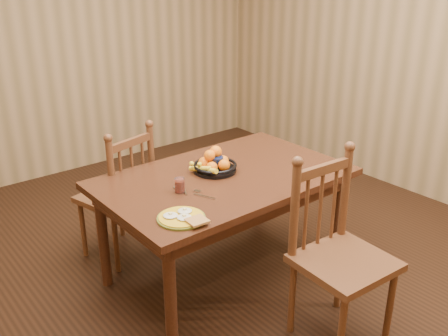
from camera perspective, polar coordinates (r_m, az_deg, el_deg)
room at (r=3.06m, az=-0.00°, el=9.57°), size 4.52×5.02×2.72m
dining_table at (r=3.28m, az=-0.00°, el=-2.18°), size 1.60×1.00×0.75m
chair_far at (r=3.65m, az=-11.83°, el=-3.05°), size 0.55×0.54×1.00m
chair_near at (r=2.89m, az=12.97°, el=-9.68°), size 0.52×0.50×1.08m
breakfast_plate at (r=2.70m, az=-4.82°, el=-5.65°), size 0.26×0.29×0.04m
fork at (r=2.97m, az=-2.53°, el=-3.04°), size 0.07×0.18×0.00m
spoon at (r=3.06m, az=-5.16°, el=-2.34°), size 0.06×0.15×0.01m
coffee_mug at (r=3.29m, az=-0.81°, el=0.49°), size 0.13×0.09×0.10m
juice_glass at (r=3.00m, az=-5.08°, el=-2.03°), size 0.06×0.06×0.09m
fruit_bowl at (r=3.28m, az=-1.15°, el=0.43°), size 0.32×0.29×0.17m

